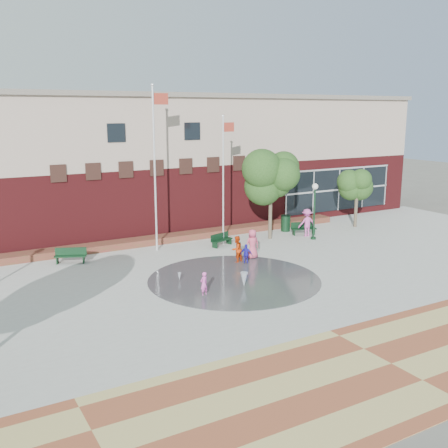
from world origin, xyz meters
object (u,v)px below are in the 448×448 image
trash_can (286,223)px  child_splash (204,284)px  flagpole_left (155,160)px  flagpole_right (224,174)px  bench_left (71,259)px

trash_can → child_splash: size_ratio=1.02×
flagpole_left → flagpole_right: bearing=-21.3°
flagpole_right → child_splash: bearing=-138.6°
trash_can → flagpole_right: bearing=-169.2°
bench_left → child_splash: bearing=-40.3°
bench_left → child_splash: size_ratio=1.57×
flagpole_left → trash_can: (9.53, 0.31, -4.75)m
flagpole_right → bench_left: flagpole_right is taller
bench_left → trash_can: bearing=25.7°
trash_can → child_splash: 13.73m
bench_left → child_splash: (3.92, -8.03, 0.28)m
flagpole_left → flagpole_right: flagpole_left is taller
child_splash → trash_can: bearing=-159.4°
flagpole_left → child_splash: size_ratio=8.72×
flagpole_left → child_splash: flagpole_left is taller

